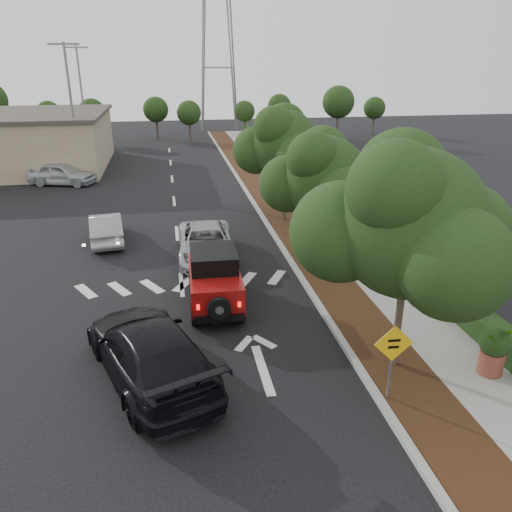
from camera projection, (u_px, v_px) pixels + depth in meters
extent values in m
plane|color=black|center=(190.00, 377.00, 13.44)|extent=(120.00, 120.00, 0.00)
cube|color=#9E9B93|center=(269.00, 227.00, 25.13)|extent=(0.20, 70.00, 0.15)
cube|color=black|center=(288.00, 226.00, 25.30)|extent=(1.80, 70.00, 0.12)
cube|color=gray|center=(324.00, 224.00, 25.61)|extent=(2.00, 70.00, 0.12)
cube|color=black|center=(351.00, 216.00, 25.71)|extent=(0.80, 70.00, 0.80)
cylinder|color=black|center=(193.00, 283.00, 18.14)|extent=(0.28, 0.75, 0.75)
cylinder|color=black|center=(233.00, 281.00, 18.34)|extent=(0.28, 0.75, 0.75)
cylinder|color=black|center=(195.00, 314.00, 15.98)|extent=(0.28, 0.75, 0.75)
cylinder|color=black|center=(240.00, 310.00, 16.18)|extent=(0.28, 0.75, 0.75)
cube|color=maroon|center=(215.00, 282.00, 16.97)|extent=(1.77, 3.50, 0.93)
cube|color=black|center=(214.00, 259.00, 16.95)|extent=(1.60, 1.94, 0.60)
cube|color=maroon|center=(212.00, 269.00, 18.21)|extent=(1.51, 1.01, 0.77)
cube|color=black|center=(219.00, 319.00, 15.47)|extent=(1.60, 0.21, 0.21)
cylinder|color=black|center=(219.00, 309.00, 15.20)|extent=(0.72, 0.22, 0.71)
cube|color=#FF190C|center=(198.00, 307.00, 15.28)|extent=(0.09, 0.04, 0.17)
cube|color=#FF190C|center=(239.00, 304.00, 15.46)|extent=(0.09, 0.04, 0.17)
imported|color=#A9ABB0|center=(206.00, 243.00, 21.15)|extent=(2.46, 5.07, 1.39)
imported|color=black|center=(150.00, 351.00, 13.11)|extent=(4.17, 6.18, 1.66)
imported|color=#929399|center=(106.00, 228.00, 23.15)|extent=(1.91, 4.19, 1.33)
imported|color=#B3B6BB|center=(62.00, 174.00, 33.52)|extent=(4.71, 2.97, 1.49)
cylinder|color=slate|center=(391.00, 365.00, 12.10)|extent=(0.07, 0.07, 1.89)
cube|color=yellow|center=(394.00, 344.00, 11.85)|extent=(0.97, 0.07, 0.97)
cube|color=black|center=(394.00, 341.00, 11.80)|extent=(0.31, 0.02, 0.07)
cube|color=black|center=(394.00, 347.00, 11.86)|extent=(0.27, 0.02, 0.07)
cylinder|color=brown|center=(491.00, 362.00, 13.29)|extent=(0.68, 0.68, 0.64)
sphere|color=black|center=(495.00, 342.00, 13.07)|extent=(0.80, 0.80, 0.80)
imported|color=black|center=(496.00, 339.00, 13.04)|extent=(0.72, 0.63, 0.76)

